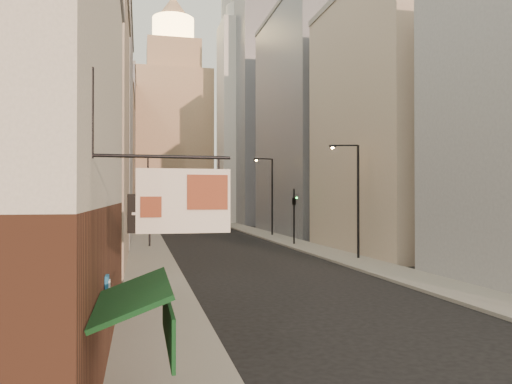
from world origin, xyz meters
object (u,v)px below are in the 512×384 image
at_px(white_tower, 243,114).
at_px(streetlamp_mid, 355,194).
at_px(traffic_light_left, 150,207).
at_px(clock_tower, 173,129).
at_px(traffic_light_right, 294,202).
at_px(streetlamp_far, 270,192).

bearing_deg(white_tower, streetlamp_mid, -93.32).
bearing_deg(traffic_light_left, white_tower, -112.40).
xyz_separation_m(clock_tower, streetlamp_mid, (7.97, -66.22, -13.17)).
height_order(streetlamp_mid, traffic_light_left, streetlamp_mid).
height_order(clock_tower, traffic_light_left, clock_tower).
bearing_deg(streetlamp_mid, traffic_light_right, 109.31).
relative_size(streetlamp_mid, traffic_light_left, 1.56).
xyz_separation_m(white_tower, streetlamp_far, (-3.28, -30.66, -13.74)).
relative_size(clock_tower, traffic_light_left, 8.98).
relative_size(white_tower, traffic_light_right, 8.30).
distance_m(white_tower, streetlamp_far, 33.76).
bearing_deg(white_tower, clock_tower, 128.16).
height_order(streetlamp_mid, traffic_light_right, streetlamp_mid).
height_order(streetlamp_far, traffic_light_right, streetlamp_far).
bearing_deg(clock_tower, streetlamp_mid, -83.13).
bearing_deg(streetlamp_mid, clock_tower, 111.16).
bearing_deg(clock_tower, traffic_light_left, -95.67).
relative_size(clock_tower, traffic_light_right, 8.98).
bearing_deg(clock_tower, white_tower, -51.84).
bearing_deg(clock_tower, streetlamp_far, -80.20).
height_order(white_tower, traffic_light_right, white_tower).
relative_size(white_tower, streetlamp_mid, 5.31).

